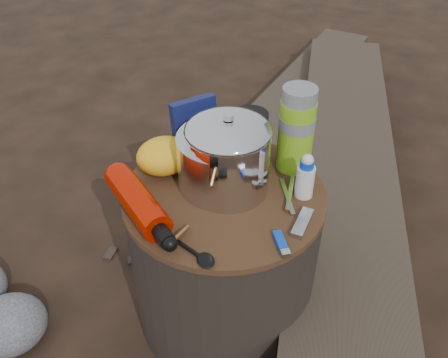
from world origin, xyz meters
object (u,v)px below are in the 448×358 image
object	(u,v)px
thermos	(296,130)
fuel_bottle	(138,201)
travel_mug	(250,136)
stump	(224,257)
camping_pot	(228,155)
log_main	(344,168)

from	to	relation	value
thermos	fuel_bottle	bearing A→B (deg)	-175.02
travel_mug	stump	bearing A→B (deg)	-134.79
camping_pot	travel_mug	distance (m)	0.14
log_main	fuel_bottle	bearing A→B (deg)	-124.45
stump	camping_pot	xyz separation A→B (m)	(0.02, 0.01, 0.31)
stump	log_main	distance (m)	0.73
log_main	camping_pot	size ratio (longest dim) A/B	10.37
stump	log_main	world-z (taller)	stump
stump	fuel_bottle	xyz separation A→B (m)	(-0.20, 0.00, 0.25)
stump	travel_mug	bearing A→B (deg)	45.21
fuel_bottle	travel_mug	size ratio (longest dim) A/B	2.22
fuel_bottle	stump	bearing A→B (deg)	-12.14
camping_pot	thermos	xyz separation A→B (m)	(0.18, 0.02, 0.01)
log_main	travel_mug	size ratio (longest dim) A/B	15.84
fuel_bottle	thermos	distance (m)	0.41
travel_mug	log_main	bearing A→B (deg)	26.96
thermos	travel_mug	xyz separation A→B (m)	(-0.09, 0.08, -0.04)
thermos	travel_mug	bearing A→B (deg)	138.00
stump	thermos	bearing A→B (deg)	10.73
log_main	fuel_bottle	world-z (taller)	fuel_bottle
stump	fuel_bottle	bearing A→B (deg)	179.24
fuel_bottle	thermos	bearing A→B (deg)	-6.39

